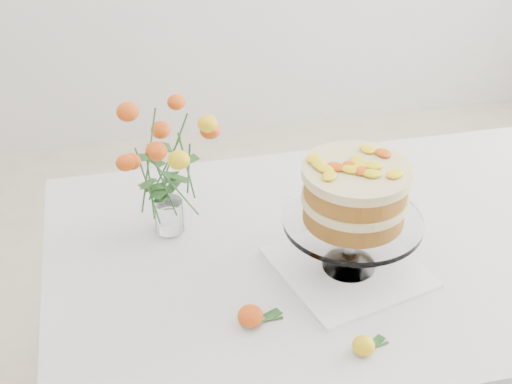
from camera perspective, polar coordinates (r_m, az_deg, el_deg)
The scene contains 9 objects.
table at distance 1.78m, azimuth 7.06°, elevation -6.38°, with size 1.43×0.93×0.76m.
napkin at distance 1.65m, azimuth 7.39°, elevation -6.01°, with size 0.30×0.30×0.01m, color white.
cake_stand at distance 1.54m, azimuth 7.89°, elevation -0.55°, with size 0.31×0.31×0.28m.
rose_vase at distance 1.66m, azimuth -7.35°, elevation 2.62°, with size 0.27×0.27×0.35m.
loose_rose_near at distance 1.46m, azimuth 8.61°, elevation -12.06°, with size 0.08×0.05×0.04m.
loose_rose_far at distance 1.50m, azimuth -0.43°, elevation -9.89°, with size 0.10×0.05×0.05m.
stray_petal_a at distance 1.62m, azimuth 4.34°, elevation -6.95°, with size 0.03×0.02×0.00m, color yellow.
stray_petal_b at distance 1.62m, azimuth 8.17°, elevation -7.30°, with size 0.03×0.02×0.00m, color yellow.
stray_petal_c at distance 1.60m, azimuth 10.01°, elevation -7.97°, with size 0.03×0.02×0.00m, color yellow.
Camera 1 is at (-0.51, -1.27, 1.81)m, focal length 50.00 mm.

